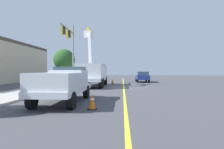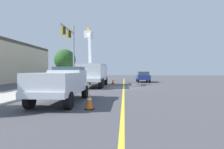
{
  "view_description": "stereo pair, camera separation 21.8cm",
  "coord_description": "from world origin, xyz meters",
  "px_view_note": "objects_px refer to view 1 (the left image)",
  "views": [
    {
      "loc": [
        -20.92,
        -1.6,
        1.8
      ],
      "look_at": [
        0.05,
        1.31,
        1.4
      ],
      "focal_mm": 30.59,
      "sensor_mm": 36.0,
      "label": 1
    },
    {
      "loc": [
        -20.89,
        -1.81,
        1.8
      ],
      "look_at": [
        0.05,
        1.31,
        1.4
      ],
      "focal_mm": 30.59,
      "sensor_mm": 36.0,
      "label": 2
    }
  ],
  "objects_px": {
    "service_pickup_truck": "(63,83)",
    "passing_minivan": "(142,76)",
    "traffic_cone_leading": "(92,101)",
    "traffic_cone_mid_front": "(112,81)",
    "traffic_signal_mast": "(70,44)",
    "utility_bucket_truck": "(94,72)"
  },
  "relations": [
    {
      "from": "service_pickup_truck",
      "to": "passing_minivan",
      "type": "distance_m",
      "value": 21.38
    },
    {
      "from": "service_pickup_truck",
      "to": "traffic_cone_leading",
      "type": "height_order",
      "value": "service_pickup_truck"
    },
    {
      "from": "traffic_cone_leading",
      "to": "traffic_cone_mid_front",
      "type": "bearing_deg",
      "value": 4.67
    },
    {
      "from": "service_pickup_truck",
      "to": "traffic_signal_mast",
      "type": "height_order",
      "value": "traffic_signal_mast"
    },
    {
      "from": "service_pickup_truck",
      "to": "traffic_cone_leading",
      "type": "bearing_deg",
      "value": -127.62
    },
    {
      "from": "service_pickup_truck",
      "to": "traffic_cone_mid_front",
      "type": "distance_m",
      "value": 16.06
    },
    {
      "from": "service_pickup_truck",
      "to": "traffic_cone_mid_front",
      "type": "xyz_separation_m",
      "value": [
        16.03,
        -0.62,
        -0.73
      ]
    },
    {
      "from": "traffic_signal_mast",
      "to": "service_pickup_truck",
      "type": "bearing_deg",
      "value": -161.29
    },
    {
      "from": "utility_bucket_truck",
      "to": "service_pickup_truck",
      "type": "bearing_deg",
      "value": -175.14
    },
    {
      "from": "passing_minivan",
      "to": "traffic_signal_mast",
      "type": "relative_size",
      "value": 0.6
    },
    {
      "from": "service_pickup_truck",
      "to": "passing_minivan",
      "type": "bearing_deg",
      "value": -12.96
    },
    {
      "from": "service_pickup_truck",
      "to": "traffic_signal_mast",
      "type": "relative_size",
      "value": 0.7
    },
    {
      "from": "utility_bucket_truck",
      "to": "traffic_cone_mid_front",
      "type": "xyz_separation_m",
      "value": [
        4.43,
        -1.6,
        -1.22
      ]
    },
    {
      "from": "service_pickup_truck",
      "to": "passing_minivan",
      "type": "relative_size",
      "value": 1.16
    },
    {
      "from": "passing_minivan",
      "to": "traffic_signal_mast",
      "type": "height_order",
      "value": "traffic_signal_mast"
    },
    {
      "from": "utility_bucket_truck",
      "to": "traffic_cone_leading",
      "type": "distance_m",
      "value": 13.58
    },
    {
      "from": "service_pickup_truck",
      "to": "traffic_signal_mast",
      "type": "bearing_deg",
      "value": 18.71
    },
    {
      "from": "traffic_cone_mid_front",
      "to": "traffic_signal_mast",
      "type": "distance_m",
      "value": 7.61
    },
    {
      "from": "traffic_signal_mast",
      "to": "traffic_cone_mid_front",
      "type": "bearing_deg",
      "value": -70.86
    },
    {
      "from": "service_pickup_truck",
      "to": "traffic_signal_mast",
      "type": "xyz_separation_m",
      "value": [
        14.15,
        4.79,
        4.29
      ]
    },
    {
      "from": "traffic_cone_mid_front",
      "to": "passing_minivan",
      "type": "bearing_deg",
      "value": -41.0
    },
    {
      "from": "traffic_cone_leading",
      "to": "traffic_cone_mid_front",
      "type": "xyz_separation_m",
      "value": [
        17.61,
        1.44,
        0.01
      ]
    }
  ]
}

